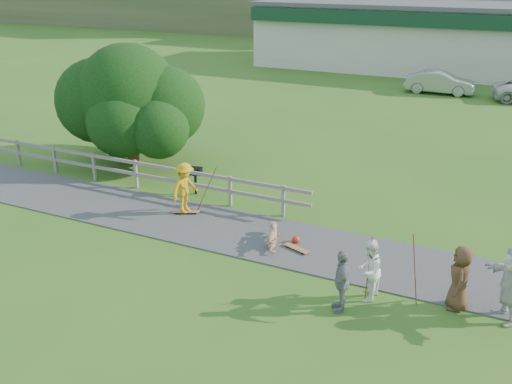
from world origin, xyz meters
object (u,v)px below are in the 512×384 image
Objects in this scene: car_silver at (440,82)px; bbq at (196,181)px; skater_fallen at (273,236)px; tree at (130,115)px; spectator_a at (369,270)px; spectator_d at (511,284)px; skater_rider at (185,191)px; spectator_b at (341,281)px; spectator_c at (460,278)px.

bbq is (-5.21, -21.90, -0.21)m from car_silver.
skater_fallen is 24.41m from car_silver.
skater_fallen is 0.37× the size of car_silver.
tree reaches higher than skater_fallen.
spectator_d is at bearing 103.44° from spectator_a.
tree is at bearing 64.62° from skater_rider.
tree reaches higher than skater_rider.
skater_rider is 0.26× the size of tree.
tree is 5.02m from bbq.
car_silver reaches higher than bbq.
spectator_b is at bearing -61.54° from skater_fallen.
spectator_a is at bearing -41.98° from bbq.
skater_rider reaches higher than spectator_a.
skater_rider reaches higher than skater_fallen.
spectator_a is (3.35, -1.72, 0.52)m from skater_fallen.
tree is (-13.99, 5.70, 1.21)m from spectator_c.
skater_fallen is 6.71m from spectator_d.
spectator_b is at bearing -105.08° from skater_rider.
bbq is (-4.21, 2.49, 0.22)m from skater_fallen.
spectator_d is (3.21, 0.53, 0.14)m from spectator_a.
spectator_a is at bearing -108.87° from spectator_d.
spectator_c is at bearing -33.73° from bbq.
tree is (-8.54, 4.52, 1.75)m from skater_fallen.
skater_rider is at bearing 166.77° from car_silver.
skater_rider is 0.40× the size of car_silver.
spectator_c reaches higher than spectator_b.
spectator_c is 1.64× the size of bbq.
spectator_a is at bearing -27.66° from tree.
spectator_a is 0.24× the size of tree.
skater_rider reaches higher than bbq.
spectator_c is 1.12m from spectator_d.
spectator_d is at bearing 85.64° from spectator_b.
spectator_c is at bearing -172.45° from car_silver.
spectator_b is at bearing -98.85° from spectator_d.
spectator_c is (2.09, 0.53, 0.02)m from spectator_a.
skater_rider is 7.34m from spectator_a.
skater_fallen is 4.89m from bbq.
bbq is at bearing 128.52° from skater_fallen.
tree is at bearing 142.00° from bbq.
skater_rider is 24.06m from car_silver.
tree reaches higher than bbq.
skater_rider is at bearing 147.02° from skater_fallen.
skater_rider is at bearing -129.13° from spectator_d.
spectator_c is at bearing -22.18° from tree.
bbq is (-7.56, 4.21, -0.30)m from spectator_a.
spectator_b is 26.93m from car_silver.
spectator_b reaches higher than skater_fallen.
skater_rider is 10.31m from spectator_d.
bbq is at bearing -148.72° from spectator_b.
skater_rider is at bearing -37.00° from tree.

